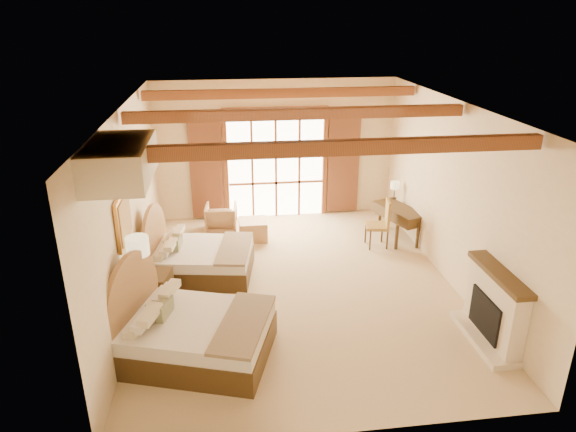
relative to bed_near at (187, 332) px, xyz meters
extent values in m
plane|color=#CFB688|center=(1.83, 1.80, -0.40)|extent=(7.00, 7.00, 0.00)
plane|color=beige|center=(1.83, 5.30, 1.20)|extent=(5.50, 0.00, 5.50)
plane|color=beige|center=(-0.92, 1.80, 1.20)|extent=(0.00, 7.00, 7.00)
plane|color=beige|center=(4.58, 1.80, 1.20)|extent=(0.00, 7.00, 7.00)
plane|color=#AA783A|center=(1.83, 1.80, 2.80)|extent=(7.00, 7.00, 0.00)
cube|color=white|center=(1.83, 5.26, 0.85)|extent=(2.20, 0.02, 2.50)
cube|color=brown|center=(0.23, 5.23, 0.85)|extent=(0.75, 0.06, 2.40)
cube|color=brown|center=(3.43, 5.23, 0.85)|extent=(0.75, 0.06, 2.40)
cube|color=beige|center=(4.45, -0.20, 0.15)|extent=(0.25, 1.30, 1.10)
cube|color=black|center=(4.38, -0.20, 0.05)|extent=(0.18, 0.80, 0.60)
cube|color=beige|center=(4.36, -0.20, -0.35)|extent=(0.45, 1.40, 0.10)
cube|color=#463319|center=(4.44, -0.20, 0.72)|extent=(0.30, 1.40, 0.08)
cube|color=gold|center=(-0.88, 1.05, 1.35)|extent=(0.05, 0.95, 0.75)
cube|color=gold|center=(-0.85, 1.05, 1.35)|extent=(0.02, 0.82, 0.62)
cube|color=beige|center=(-0.57, -0.20, 2.55)|extent=(0.70, 1.40, 0.45)
cube|color=#463319|center=(0.15, 0.00, -0.20)|extent=(2.34, 2.03, 0.39)
cube|color=white|center=(0.15, 0.00, 0.10)|extent=(2.30, 1.99, 0.21)
cube|color=#927F59|center=(0.82, 0.00, 0.21)|extent=(1.03, 1.64, 0.05)
cube|color=gray|center=(-0.31, 0.00, 0.32)|extent=(0.23, 0.42, 0.23)
cube|color=#463319|center=(0.14, 2.43, -0.22)|extent=(2.00, 1.64, 0.35)
cube|color=white|center=(0.14, 2.43, 0.05)|extent=(1.96, 1.61, 0.19)
cube|color=#927F59|center=(0.75, 2.43, 0.16)|extent=(0.76, 1.46, 0.04)
cube|color=gray|center=(-0.28, 2.43, 0.26)|extent=(0.16, 0.38, 0.21)
cube|color=#463319|center=(-0.61, 1.34, -0.07)|extent=(0.64, 0.64, 0.65)
cylinder|color=#3A311D|center=(-0.67, 0.77, -0.38)|extent=(0.22, 0.22, 0.03)
cylinder|color=#3A311D|center=(-0.67, 0.77, 0.29)|extent=(0.04, 0.04, 1.33)
cylinder|color=beige|center=(-0.67, 0.77, 1.02)|extent=(0.33, 0.33, 0.27)
imported|color=#AB8058|center=(0.52, 4.44, -0.08)|extent=(0.72, 0.74, 0.63)
cube|color=#A47947|center=(1.19, 3.95, -0.18)|extent=(0.59, 0.59, 0.42)
cube|color=#463319|center=(4.30, 3.62, 0.26)|extent=(0.94, 1.37, 0.04)
cube|color=#463319|center=(4.30, 3.62, 0.14)|extent=(0.91, 1.33, 0.20)
cube|color=olive|center=(3.71, 3.24, 0.05)|extent=(0.53, 0.53, 0.06)
cube|color=olive|center=(3.91, 3.24, 0.36)|extent=(0.13, 0.45, 0.55)
cylinder|color=#3A311D|center=(4.37, 4.21, 0.29)|extent=(0.12, 0.12, 0.02)
cylinder|color=#3A311D|center=(4.37, 4.21, 0.43)|extent=(0.02, 0.02, 0.28)
cylinder|color=beige|center=(4.37, 4.21, 0.60)|extent=(0.20, 0.20, 0.16)
camera|label=1|loc=(0.63, -6.20, 4.18)|focal=32.00mm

